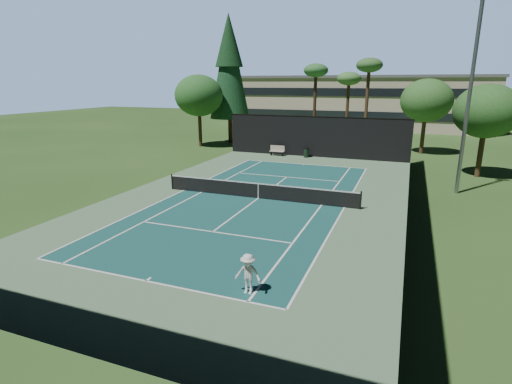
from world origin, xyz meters
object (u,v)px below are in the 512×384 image
tennis_net (258,190)px  tennis_ball_b (278,185)px  tennis_ball_c (301,187)px  trash_bin (306,153)px  tennis_ball_d (212,182)px  player (248,274)px  park_bench (277,150)px  tennis_ball_a (84,253)px

tennis_net → tennis_ball_b: tennis_net is taller
tennis_ball_c → trash_bin: 12.09m
tennis_ball_b → tennis_ball_d: tennis_ball_d is taller
player → park_bench: size_ratio=0.99×
tennis_net → player: 11.96m
tennis_ball_b → tennis_ball_d: bearing=-166.5°
tennis_ball_c → trash_bin: bearing=102.4°
tennis_ball_d → trash_bin: (3.99, 12.74, 0.44)m
tennis_ball_c → tennis_net: bearing=-118.0°
tennis_ball_a → tennis_ball_d: 13.44m
tennis_net → tennis_ball_a: (-4.00, -10.78, -0.52)m
tennis_net → tennis_ball_b: 3.84m
tennis_net → tennis_ball_a: 11.51m
player → park_bench: bearing=105.8°
tennis_ball_c → park_bench: park_bench is taller
park_bench → tennis_ball_c: bearing=-64.4°
tennis_net → tennis_ball_d: 5.40m
tennis_ball_c → trash_bin: trash_bin is taller
tennis_net → player: bearing=-71.0°
tennis_net → tennis_ball_a: bearing=-110.3°
tennis_ball_c → park_bench: (-5.64, 11.77, 0.51)m
trash_bin → park_bench: bearing=-179.5°
tennis_ball_c → player: bearing=-82.4°
tennis_ball_c → tennis_ball_d: bearing=-171.9°
player → tennis_ball_b: player is taller
tennis_ball_b → tennis_ball_d: 4.94m
tennis_net → park_bench: 15.81m
tennis_ball_c → park_bench: 13.07m
tennis_ball_a → park_bench: 26.15m
player → tennis_ball_c: 15.04m
tennis_net → park_bench: tennis_net is taller
tennis_net → trash_bin: bearing=92.6°
tennis_net → trash_bin: size_ratio=13.65×
player → trash_bin: (-4.58, 26.69, -0.27)m
trash_bin → tennis_ball_a: bearing=-97.2°
tennis_ball_d → trash_bin: trash_bin is taller
player → tennis_ball_a: 7.94m
tennis_net → tennis_ball_b: (0.12, 3.80, -0.52)m
player → tennis_ball_d: player is taller
tennis_ball_a → player: bearing=-3.8°
tennis_net → tennis_ball_b: bearing=88.2°
tennis_ball_b → player: bearing=-76.0°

